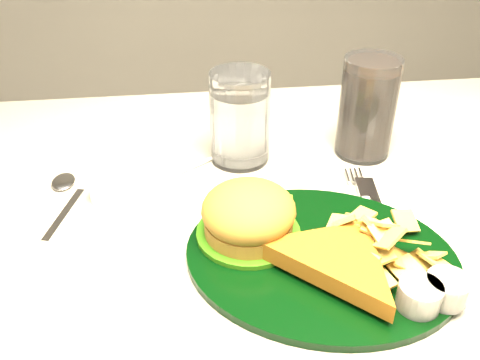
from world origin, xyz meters
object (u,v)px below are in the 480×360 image
object	(u,v)px
cola_glass	(367,108)
dinner_plate	(323,237)
water_glass	(240,118)
fork_napkin	(383,227)

from	to	relation	value
cola_glass	dinner_plate	bearing A→B (deg)	-117.73
water_glass	fork_napkin	xyz separation A→B (m)	(0.16, -0.20, -0.06)
water_glass	dinner_plate	bearing A→B (deg)	-74.79
dinner_plate	cola_glass	distance (m)	0.27
water_glass	cola_glass	size ratio (longest dim) A/B	0.90
water_glass	fork_napkin	bearing A→B (deg)	-51.59
cola_glass	fork_napkin	bearing A→B (deg)	-99.99
cola_glass	water_glass	bearing A→B (deg)	178.70
fork_napkin	water_glass	bearing A→B (deg)	136.06
water_glass	fork_napkin	world-z (taller)	water_glass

